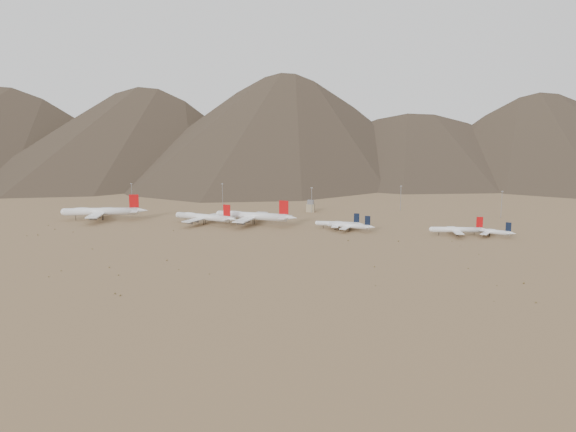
% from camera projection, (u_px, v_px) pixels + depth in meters
% --- Properties ---
extents(ground, '(3000.00, 3000.00, 0.00)m').
position_uv_depth(ground, '(249.00, 233.00, 460.29)').
color(ground, '#98784E').
rests_on(ground, ground).
extents(mountain_ridge, '(4400.00, 1000.00, 300.00)m').
position_uv_depth(mountain_ridge, '(357.00, 97.00, 1303.71)').
color(mountain_ridge, '#483A2B').
rests_on(mountain_ridge, ground).
extents(widebody_west, '(77.07, 61.12, 23.60)m').
position_uv_depth(widebody_west, '(101.00, 211.00, 519.74)').
color(widebody_west, white).
rests_on(widebody_west, ground).
extents(widebody_centre, '(63.35, 49.93, 19.19)m').
position_uv_depth(widebody_centre, '(204.00, 217.00, 497.67)').
color(widebody_centre, white).
rests_on(widebody_centre, ground).
extents(widebody_east, '(76.79, 59.52, 22.85)m').
position_uv_depth(widebody_east, '(253.00, 216.00, 495.50)').
color(widebody_east, white).
rests_on(widebody_east, ground).
extents(narrowbody_a, '(42.05, 30.02, 13.87)m').
position_uv_depth(narrowbody_a, '(339.00, 224.00, 476.08)').
color(narrowbody_a, white).
rests_on(narrowbody_a, ground).
extents(narrowbody_b, '(41.35, 30.32, 13.81)m').
position_uv_depth(narrowbody_b, '(350.00, 226.00, 466.47)').
color(narrowbody_b, white).
rests_on(narrowbody_b, ground).
extents(narrowbody_c, '(46.56, 33.89, 15.45)m').
position_uv_depth(narrowbody_c, '(458.00, 230.00, 446.76)').
color(narrowbody_c, white).
rests_on(narrowbody_c, ground).
extents(narrowbody_d, '(36.48, 27.37, 12.69)m').
position_uv_depth(narrowbody_d, '(490.00, 231.00, 444.11)').
color(narrowbody_d, white).
rests_on(narrowbody_d, ground).
extents(control_tower, '(8.00, 8.00, 12.00)m').
position_uv_depth(control_tower, '(311.00, 207.00, 568.81)').
color(control_tower, tan).
rests_on(control_tower, ground).
extents(mast_far_west, '(2.00, 0.60, 25.70)m').
position_uv_depth(mast_far_west, '(132.00, 194.00, 599.74)').
color(mast_far_west, gray).
rests_on(mast_far_west, ground).
extents(mast_west, '(2.00, 0.60, 25.70)m').
position_uv_depth(mast_west, '(222.00, 194.00, 597.95)').
color(mast_west, gray).
rests_on(mast_west, ground).
extents(mast_centre, '(2.00, 0.60, 25.70)m').
position_uv_depth(mast_centre, '(312.00, 199.00, 560.84)').
color(mast_centre, gray).
rests_on(mast_centre, ground).
extents(mast_east, '(2.00, 0.60, 25.70)m').
position_uv_depth(mast_east, '(401.00, 197.00, 575.46)').
color(mast_east, gray).
rests_on(mast_east, ground).
extents(mast_far_east, '(2.00, 0.60, 25.70)m').
position_uv_depth(mast_far_east, '(502.00, 203.00, 530.71)').
color(mast_far_east, gray).
rests_on(mast_far_east, ground).
extents(desert_scrub, '(428.84, 178.97, 0.92)m').
position_uv_depth(desert_scrub, '(202.00, 257.00, 373.48)').
color(desert_scrub, brown).
rests_on(desert_scrub, ground).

